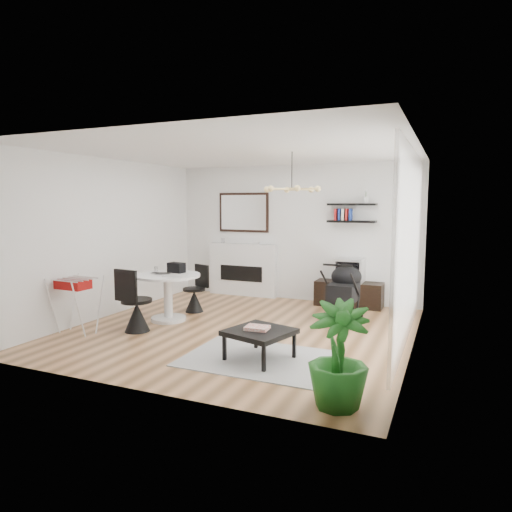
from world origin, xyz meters
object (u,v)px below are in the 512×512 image
at_px(coffee_table, 260,333).
at_px(potted_plant, 338,355).
at_px(stroller, 344,295).
at_px(crt_tv, 350,270).
at_px(drying_rack, 76,304).
at_px(fireplace, 243,263).
at_px(tv_console, 349,294).
at_px(dining_table, 168,290).

height_order(coffee_table, potted_plant, potted_plant).
bearing_deg(stroller, coffee_table, -102.20).
bearing_deg(potted_plant, stroller, 101.39).
height_order(crt_tv, coffee_table, crt_tv).
bearing_deg(potted_plant, coffee_table, 142.14).
distance_m(drying_rack, potted_plant, 4.27).
distance_m(fireplace, crt_tv, 2.30).
height_order(tv_console, dining_table, dining_table).
relative_size(fireplace, dining_table, 2.03).
xyz_separation_m(dining_table, stroller, (2.69, 1.09, -0.08)).
distance_m(fireplace, dining_table, 2.42).
relative_size(tv_console, dining_table, 1.17).
xyz_separation_m(crt_tv, dining_table, (-2.54, -2.24, -0.18)).
bearing_deg(drying_rack, potted_plant, -10.05).
height_order(fireplace, coffee_table, fireplace).
xyz_separation_m(crt_tv, coffee_table, (-0.40, -3.40, -0.35)).
xyz_separation_m(drying_rack, coffee_table, (2.97, 0.01, -0.10)).
bearing_deg(dining_table, tv_console, 41.55).
relative_size(dining_table, potted_plant, 1.04).
bearing_deg(coffee_table, potted_plant, -37.86).
distance_m(coffee_table, potted_plant, 1.53).
xyz_separation_m(fireplace, tv_console, (2.29, -0.15, -0.45)).
height_order(dining_table, coffee_table, dining_table).
xyz_separation_m(coffee_table, potted_plant, (1.20, -0.93, 0.17)).
bearing_deg(fireplace, drying_rack, -106.85).
height_order(crt_tv, potted_plant, potted_plant).
height_order(crt_tv, stroller, stroller).
relative_size(dining_table, coffee_table, 1.20).
xyz_separation_m(tv_console, stroller, (0.16, -1.15, 0.20)).
xyz_separation_m(tv_console, crt_tv, (0.00, -0.00, 0.46)).
bearing_deg(coffee_table, dining_table, 151.43).
xyz_separation_m(tv_console, potted_plant, (0.80, -4.34, 0.28)).
bearing_deg(crt_tv, dining_table, -138.54).
relative_size(coffee_table, potted_plant, 0.87).
bearing_deg(potted_plant, fireplace, 124.49).
bearing_deg(potted_plant, crt_tv, 100.40).
xyz_separation_m(fireplace, potted_plant, (3.09, -4.49, -0.17)).
height_order(fireplace, drying_rack, fireplace).
xyz_separation_m(stroller, potted_plant, (0.64, -3.19, 0.07)).
bearing_deg(tv_console, fireplace, 176.18).
distance_m(stroller, coffee_table, 2.32).
bearing_deg(stroller, crt_tv, 99.30).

